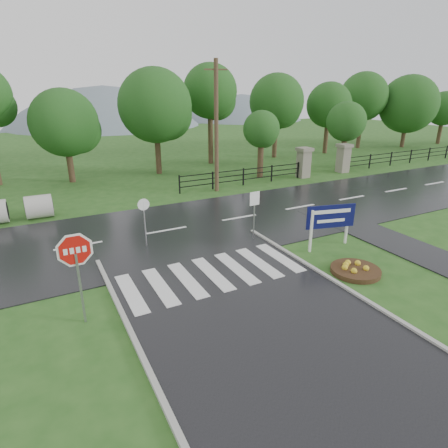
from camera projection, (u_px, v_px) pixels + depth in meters
ground at (298, 357)px, 9.57m from camera, size 120.00×120.00×0.00m
main_road at (167, 231)px, 17.89m from camera, size 90.00×8.00×0.04m
walkway at (394, 242)px, 16.59m from camera, size 2.20×11.00×0.04m
crosswalk at (212, 274)px, 13.71m from camera, size 6.50×2.80×0.02m
pillar_west at (304, 162)px, 28.12m from camera, size 1.00×1.00×2.24m
pillar_east at (343, 158)px, 29.86m from camera, size 1.00×1.00×2.24m
fence_west at (243, 175)px, 26.00m from camera, size 9.58×0.08×1.20m
fence_east at (429, 153)px, 34.68m from camera, size 20.58×0.08×1.20m
hills at (91, 211)px, 70.52m from camera, size 102.00×48.00×48.00m
treeline at (120, 173)px, 29.97m from camera, size 83.20×5.20×10.00m
stop_sign at (76, 259)px, 10.31m from camera, size 1.32×0.07×2.96m
estate_billboard at (331, 219)px, 15.65m from camera, size 2.12×0.58×1.90m
flower_bed at (356, 269)px, 13.85m from camera, size 1.81×1.81×0.36m
reg_sign_small at (254, 206)px, 16.36m from camera, size 0.50×0.06×2.24m
reg_sign_round at (144, 217)px, 15.65m from camera, size 0.51×0.07×2.17m
utility_pole_east at (216, 127)px, 23.40m from camera, size 1.42×0.42×8.09m
entrance_tree_left at (261, 130)px, 27.29m from camera, size 2.68×2.68×4.93m
entrance_tree_right at (346, 122)px, 30.82m from camera, size 3.22×3.22×5.41m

